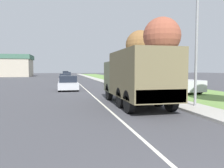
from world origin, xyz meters
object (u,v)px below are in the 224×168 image
pickup_truck (178,83)px  car_nearest_ahead (68,84)px  car_fourth_ahead (66,74)px  lamp_post (193,38)px  military_truck (137,76)px  car_third_ahead (67,76)px  car_second_ahead (65,79)px

pickup_truck → car_nearest_ahead: bearing=157.6°
car_fourth_ahead → lamp_post: 50.84m
car_nearest_ahead → lamp_post: size_ratio=0.64×
car_nearest_ahead → car_fourth_ahead: bearing=89.7°
military_truck → lamp_post: size_ratio=1.15×
pickup_truck → car_third_ahead: bearing=109.3°
car_nearest_ahead → pickup_truck: pickup_truck is taller
car_third_ahead → lamp_post: (6.05, -35.31, 3.10)m
car_nearest_ahead → car_third_ahead: (0.30, 23.44, 0.04)m
lamp_post → military_truck: bearing=152.1°
car_fourth_ahead → pickup_truck: (9.78, -42.61, 0.12)m
car_third_ahead → car_nearest_ahead: bearing=-90.7°
military_truck → pickup_truck: (6.26, 6.35, -0.86)m
car_nearest_ahead → car_third_ahead: size_ratio=0.94×
car_nearest_ahead → lamp_post: (6.35, -11.87, 3.15)m
pickup_truck → car_fourth_ahead: bearing=102.9°
car_third_ahead → military_truck: bearing=-84.3°
military_truck → car_fourth_ahead: bearing=94.1°
car_nearest_ahead → car_third_ahead: bearing=89.3°
car_fourth_ahead → pickup_truck: 43.72m
car_second_ahead → pickup_truck: bearing=-60.1°
car_third_ahead → pickup_truck: pickup_truck is taller
car_third_ahead → pickup_truck: size_ratio=0.83×
car_nearest_ahead → car_third_ahead: car_third_ahead is taller
military_truck → lamp_post: bearing=-27.9°
car_nearest_ahead → car_second_ahead: size_ratio=0.94×
lamp_post → car_fourth_ahead: bearing=97.0°
pickup_truck → lamp_post: bearing=-114.9°
car_nearest_ahead → car_fourth_ahead: (0.17, 38.50, 0.08)m
military_truck → car_second_ahead: military_truck is taller
military_truck → car_second_ahead: (-3.85, 23.92, -1.08)m
military_truck → car_nearest_ahead: (-3.69, 10.45, -1.06)m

